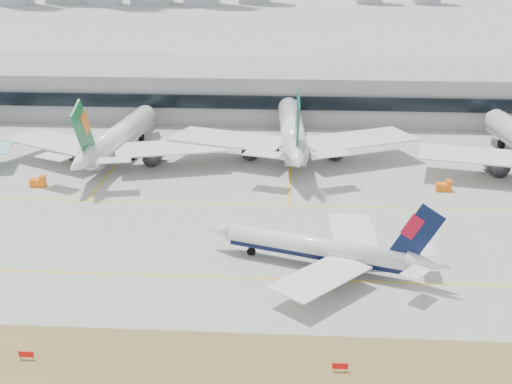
# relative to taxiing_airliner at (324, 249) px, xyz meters

# --- Properties ---
(ground) EXTENTS (3000.00, 3000.00, 0.00)m
(ground) POSITION_rel_taxiing_airliner_xyz_m (-18.44, 0.14, -3.67)
(ground) COLOR #9A9690
(ground) RESTS_ON ground
(taxiing_airliner) EXTENTS (43.91, 37.25, 15.23)m
(taxiing_airliner) POSITION_rel_taxiing_airliner_xyz_m (0.00, 0.00, 0.00)
(taxiing_airliner) COLOR white
(taxiing_airliner) RESTS_ON ground
(widebody_eva) EXTENTS (60.05, 59.09, 21.52)m
(widebody_eva) POSITION_rel_taxiing_airliner_xyz_m (-52.34, 60.01, 2.05)
(widebody_eva) COLOR white
(widebody_eva) RESTS_ON ground
(widebody_cathay) EXTENTS (65.85, 64.50, 23.51)m
(widebody_cathay) POSITION_rel_taxiing_airliner_xyz_m (-6.87, 66.76, 2.57)
(widebody_cathay) COLOR white
(widebody_cathay) RESTS_ON ground
(terminal) EXTENTS (280.00, 43.10, 15.00)m
(terminal) POSITION_rel_taxiing_airliner_xyz_m (-18.44, 114.98, 3.83)
(terminal) COLOR gray
(terminal) RESTS_ON ground
(hold_sign_left) EXTENTS (2.20, 0.15, 1.35)m
(hold_sign_left) POSITION_rel_taxiing_airliner_xyz_m (-42.79, -31.86, -2.79)
(hold_sign_left) COLOR red
(hold_sign_left) RESTS_ON ground
(hold_sign_right) EXTENTS (2.20, 0.15, 1.35)m
(hold_sign_right) POSITION_rel_taxiing_airliner_xyz_m (1.52, -31.86, -2.79)
(hold_sign_right) COLOR red
(hold_sign_right) RESTS_ON ground
(gse_c) EXTENTS (3.55, 2.00, 2.60)m
(gse_c) POSITION_rel_taxiing_airliner_xyz_m (28.91, 41.83, -2.63)
(gse_c) COLOR orange
(gse_c) RESTS_ON ground
(gse_b) EXTENTS (3.55, 2.00, 2.60)m
(gse_b) POSITION_rel_taxiing_airliner_xyz_m (-66.21, 38.65, -2.63)
(gse_b) COLOR orange
(gse_b) RESTS_ON ground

